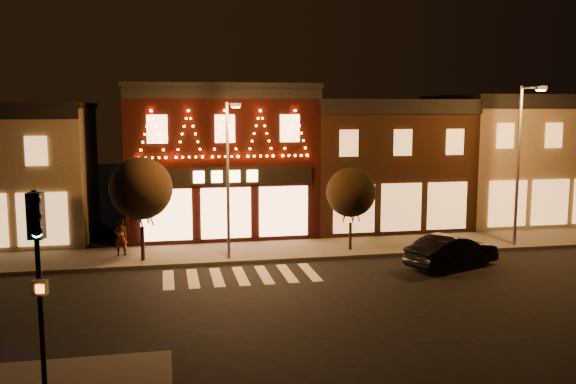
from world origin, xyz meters
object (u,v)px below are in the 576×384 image
object	(u,v)px
traffic_signal_near	(38,251)
streetlamp_mid	(229,168)
dark_sedan	(452,251)
pedestrian	(121,237)

from	to	relation	value
traffic_signal_near	streetlamp_mid	distance (m)	13.55
traffic_signal_near	dark_sedan	xyz separation A→B (m)	(15.47, 9.32, -2.88)
pedestrian	streetlamp_mid	bearing A→B (deg)	136.40
streetlamp_mid	dark_sedan	bearing A→B (deg)	-7.28
traffic_signal_near	pedestrian	distance (m)	14.21
dark_sedan	streetlamp_mid	bearing A→B (deg)	51.52
dark_sedan	pedestrian	size ratio (longest dim) A/B	2.55
streetlamp_mid	pedestrian	distance (m)	6.21
streetlamp_mid	pedestrian	size ratio (longest dim) A/B	4.07
traffic_signal_near	dark_sedan	bearing A→B (deg)	44.34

